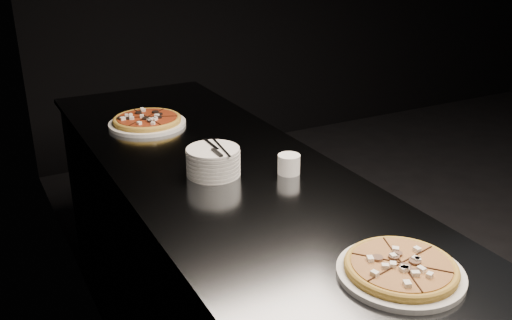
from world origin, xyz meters
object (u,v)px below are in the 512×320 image
counter (234,287)px  plate_stack (213,161)px  ramekin (289,164)px  pizza_mushroom (401,269)px  cutlery (217,149)px  pizza_tomato (147,121)px

counter → plate_stack: plate_stack is taller
plate_stack → ramekin: bearing=-26.3°
pizza_mushroom → cutlery: bearing=100.4°
plate_stack → cutlery: cutlery is taller
plate_stack → pizza_mushroom: bearing=-79.3°
pizza_mushroom → ramekin: ramekin is taller
pizza_tomato → cutlery: cutlery is taller
pizza_tomato → plate_stack: 0.60m
pizza_mushroom → cutlery: cutlery is taller
pizza_mushroom → pizza_tomato: 1.38m
counter → ramekin: 0.53m
cutlery → plate_stack: bearing=118.5°
pizza_tomato → cutlery: size_ratio=1.98×
counter → pizza_mushroom: size_ratio=7.70×
plate_stack → pizza_tomato: bearing=93.3°
pizza_mushroom → cutlery: 0.77m
ramekin → cutlery: bearing=155.9°
plate_stack → ramekin: (0.23, -0.11, -0.01)m
counter → cutlery: size_ratio=12.93×
cutlery → pizza_tomato: bearing=94.8°
counter → cutlery: 0.56m
counter → pizza_mushroom: (0.09, -0.74, 0.48)m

